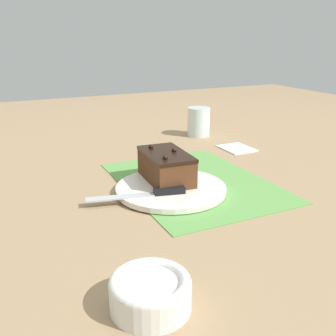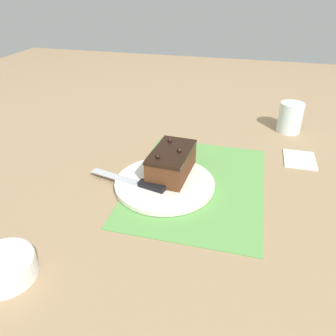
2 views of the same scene
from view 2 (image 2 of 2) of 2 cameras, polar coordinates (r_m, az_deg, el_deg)
ground_plane at (r=0.87m, az=5.11°, el=-2.73°), size 3.00×3.00×0.00m
placemat_woven at (r=0.86m, az=5.12°, el=-2.62°), size 0.46×0.34×0.00m
cake_plate at (r=0.85m, az=-0.58°, el=-2.69°), size 0.26×0.26×0.01m
chocolate_cake at (r=0.86m, az=0.62°, el=1.05°), size 0.17×0.10×0.08m
serving_knife at (r=0.83m, az=-5.04°, el=-2.60°), size 0.07×0.22×0.01m
drinking_glass at (r=1.21m, az=20.52°, el=8.24°), size 0.08×0.08×0.10m
small_bowl at (r=0.68m, az=-26.64°, el=-15.01°), size 0.11×0.11×0.05m
folded_napkin at (r=1.04m, az=21.96°, el=1.49°), size 0.11×0.09×0.01m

